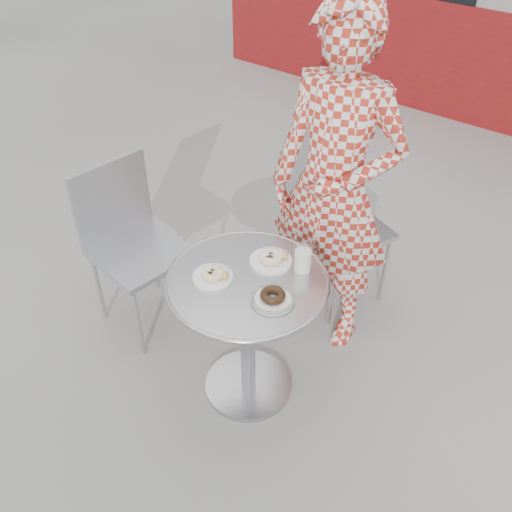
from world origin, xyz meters
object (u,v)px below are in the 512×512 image
Objects in this scene: chair_far at (337,256)px; plate_near at (213,275)px; bistro_table at (247,309)px; seated_person at (335,189)px; plate_checker at (273,298)px; chair_left at (144,279)px; milk_cup at (303,260)px; plate_far at (271,258)px.

chair_far is 5.32× the size of plate_near.
seated_person is at bearing 85.36° from bistro_table.
plate_checker is at bearing -84.50° from seated_person.
chair_left reaches higher than milk_cup.
plate_near is at bearing -119.49° from plate_far.
chair_far is 0.85m from plate_far.
plate_checker is (0.11, -0.66, -0.16)m from seated_person.
bistro_table is 0.26m from plate_far.
chair_left is at bearing 69.64° from chair_far.
chair_left is at bearing -171.09° from milk_cup.
plate_far is 1.52× the size of milk_cup.
chair_far is at bearing 101.86° from seated_person.
plate_far is (0.01, 0.16, 0.20)m from bistro_table.
plate_far is 1.03× the size of plate_checker.
chair_left is at bearing -149.84° from seated_person.
plate_far is at bearing 60.51° from plate_near.
milk_cup is at bearing 14.97° from plate_far.
plate_near is at bearing -171.86° from plate_checker.
bistro_table is 3.85× the size of plate_far.
chair_left is 5.31× the size of plate_near.
chair_left reaches higher than plate_far.
milk_cup is (0.18, -0.67, 0.51)m from chair_far.
plate_far is at bearing -165.03° from milk_cup.
seated_person is at bearing -46.79° from chair_left.
plate_checker is at bearing -87.29° from milk_cup.
seated_person is 10.24× the size of plate_near.
seated_person is at bearing 128.41° from chair_far.
plate_near is (-0.18, -0.70, -0.15)m from seated_person.
plate_checker is at bearing -86.93° from chair_left.
chair_far is at bearing 101.61° from plate_checker.
plate_far is at bearing 127.16° from plate_checker.
plate_far is 0.28m from plate_near.
milk_cup is (0.93, 0.15, 0.51)m from chair_left.
plate_far reaches higher than plate_checker.
chair_left is (-0.78, 0.06, -0.27)m from bistro_table.
chair_left is at bearing 168.33° from plate_near.
seated_person is at bearing 85.28° from plate_far.
seated_person reaches higher than plate_checker.
chair_far reaches higher than plate_far.
plate_far is 0.15m from milk_cup.
plate_far is (0.79, 0.11, 0.47)m from chair_left.
bistro_table is 0.79× the size of chair_left.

